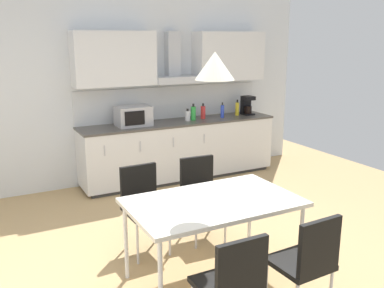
{
  "coord_description": "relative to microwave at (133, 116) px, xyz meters",
  "views": [
    {
      "loc": [
        -1.75,
        -3.11,
        2.1
      ],
      "look_at": [
        0.3,
        0.81,
        1.0
      ],
      "focal_mm": 40.0,
      "sensor_mm": 36.0,
      "label": 1
    }
  ],
  "objects": [
    {
      "name": "wall_back",
      "position": [
        -0.27,
        0.36,
        0.37
      ],
      "size": [
        6.52,
        0.1,
        2.79
      ],
      "primitive_type": "cube",
      "color": "silver",
      "rests_on": "ground_plane"
    },
    {
      "name": "bottle_yellow",
      "position": [
        1.77,
        0.02,
        -0.03
      ],
      "size": [
        0.06,
        0.06,
        0.25
      ],
      "color": "yellow",
      "rests_on": "kitchen_counter"
    },
    {
      "name": "chair_far_left",
      "position": [
        -0.61,
        -1.91,
        -0.49
      ],
      "size": [
        0.41,
        0.41,
        0.87
      ],
      "color": "black",
      "rests_on": "ground_plane"
    },
    {
      "name": "chair_near_left",
      "position": [
        -0.61,
        -3.55,
        -0.49
      ],
      "size": [
        0.4,
        0.4,
        0.87
      ],
      "color": "black",
      "rests_on": "ground_plane"
    },
    {
      "name": "bottle_white",
      "position": [
        0.85,
        -0.02,
        -0.06
      ],
      "size": [
        0.08,
        0.08,
        0.18
      ],
      "color": "white",
      "rests_on": "kitchen_counter"
    },
    {
      "name": "chair_far_right",
      "position": [
        0.05,
        -1.91,
        -0.49
      ],
      "size": [
        0.42,
        0.42,
        0.87
      ],
      "color": "black",
      "rests_on": "ground_plane"
    },
    {
      "name": "ground_plane",
      "position": [
        -0.27,
        -2.56,
        -1.04
      ],
      "size": [
        8.15,
        8.61,
        0.02
      ],
      "primitive_type": "cube",
      "color": "tan"
    },
    {
      "name": "pendant_lamp",
      "position": [
        -0.28,
        -2.73,
        0.86
      ],
      "size": [
        0.32,
        0.32,
        0.22
      ],
      "primitive_type": "cone",
      "color": "silver"
    },
    {
      "name": "coffee_maker",
      "position": [
        1.96,
        0.03,
        0.01
      ],
      "size": [
        0.18,
        0.19,
        0.3
      ],
      "color": "black",
      "rests_on": "kitchen_counter"
    },
    {
      "name": "kitchen_counter",
      "position": [
        0.73,
        0.0,
        -0.58
      ],
      "size": [
        3.03,
        0.64,
        0.89
      ],
      "color": "#333333",
      "rests_on": "ground_plane"
    },
    {
      "name": "microwave",
      "position": [
        0.0,
        0.0,
        0.0
      ],
      "size": [
        0.48,
        0.35,
        0.28
      ],
      "color": "#ADADB2",
      "rests_on": "kitchen_counter"
    },
    {
      "name": "dining_table",
      "position": [
        -0.28,
        -2.73,
        -0.32
      ],
      "size": [
        1.44,
        0.88,
        0.76
      ],
      "color": "silver",
      "rests_on": "ground_plane"
    },
    {
      "name": "backsplash_tile",
      "position": [
        0.73,
        0.29,
        0.11
      ],
      "size": [
        3.01,
        0.02,
        0.49
      ],
      "primitive_type": "cube",
      "color": "silver",
      "rests_on": "kitchen_counter"
    },
    {
      "name": "chair_near_right",
      "position": [
        0.05,
        -3.55,
        -0.49
      ],
      "size": [
        0.42,
        0.42,
        0.87
      ],
      "color": "black",
      "rests_on": "ground_plane"
    },
    {
      "name": "upper_wall_cabinets",
      "position": [
        0.73,
        0.14,
        0.78
      ],
      "size": [
        3.01,
        0.4,
        0.75
      ],
      "color": "silver"
    },
    {
      "name": "bottle_blue",
      "position": [
        1.46,
        -0.04,
        -0.04
      ],
      "size": [
        0.06,
        0.06,
        0.24
      ],
      "color": "blue",
      "rests_on": "kitchen_counter"
    },
    {
      "name": "bottle_red",
      "position": [
        1.15,
        0.03,
        -0.04
      ],
      "size": [
        0.07,
        0.07,
        0.24
      ],
      "color": "red",
      "rests_on": "kitchen_counter"
    },
    {
      "name": "bottle_green",
      "position": [
        0.96,
        -0.01,
        -0.03
      ],
      "size": [
        0.08,
        0.08,
        0.25
      ],
      "color": "green",
      "rests_on": "kitchen_counter"
    }
  ]
}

